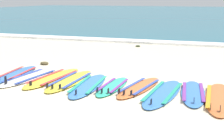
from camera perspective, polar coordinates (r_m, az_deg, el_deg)
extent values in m
plane|color=beige|center=(8.68, -1.44, -2.25)|extent=(80.00, 80.00, 0.00)
cube|color=#23667A|center=(45.43, 15.48, 9.31)|extent=(80.00, 60.00, 0.10)
cube|color=white|center=(16.17, 8.39, 4.69)|extent=(80.00, 0.94, 0.11)
ellipsoid|color=#3875CC|center=(9.92, -16.13, -0.67)|extent=(0.84, 2.37, 0.07)
cube|color=#D13838|center=(10.01, -17.20, -0.38)|extent=(0.27, 1.62, 0.01)
cube|color=#D13838|center=(9.81, -15.08, -0.50)|extent=(0.27, 1.62, 0.01)
cube|color=black|center=(9.11, -17.79, -1.34)|extent=(0.02, 0.09, 0.11)
ellipsoid|color=white|center=(9.43, -13.91, -1.20)|extent=(0.82, 2.46, 0.07)
cube|color=#334CB2|center=(9.56, -14.95, -0.83)|extent=(0.24, 1.69, 0.01)
cube|color=#334CB2|center=(9.29, -12.87, -1.09)|extent=(0.24, 1.69, 0.01)
cube|color=black|center=(8.72, -17.73, -1.94)|extent=(0.02, 0.09, 0.11)
ellipsoid|color=yellow|center=(9.22, -10.06, -1.34)|extent=(0.82, 2.59, 0.07)
cube|color=#D13838|center=(9.33, -11.25, -0.96)|extent=(0.22, 1.79, 0.01)
cube|color=#D13838|center=(9.09, -8.86, -1.23)|extent=(0.22, 1.79, 0.01)
cube|color=black|center=(8.41, -13.77, -2.22)|extent=(0.02, 0.09, 0.11)
ellipsoid|color=yellow|center=(8.85, -7.18, -1.83)|extent=(0.63, 2.48, 0.07)
cube|color=#334CB2|center=(8.93, -8.47, -1.46)|extent=(0.10, 1.73, 0.01)
cube|color=#334CB2|center=(8.74, -5.87, -1.69)|extent=(0.10, 1.73, 0.01)
cube|color=black|center=(8.00, -10.20, -2.81)|extent=(0.01, 0.09, 0.11)
cube|color=black|center=(8.13, -11.04, -2.60)|extent=(0.01, 0.09, 0.11)
cube|color=black|center=(7.97, -8.91, -2.82)|extent=(0.01, 0.09, 0.11)
ellipsoid|color=#3875CC|center=(8.36, -4.04, -2.61)|extent=(0.86, 2.48, 0.07)
cube|color=teal|center=(8.41, -5.47, -2.25)|extent=(0.26, 1.70, 0.01)
cube|color=teal|center=(8.29, -2.60, -2.43)|extent=(0.26, 1.70, 0.01)
cube|color=black|center=(7.47, -6.19, -3.78)|extent=(0.02, 0.09, 0.11)
ellipsoid|color=#2DB793|center=(8.23, 0.13, -2.81)|extent=(0.49, 1.95, 0.07)
cube|color=purple|center=(8.28, -1.01, -2.43)|extent=(0.07, 1.36, 0.01)
cube|color=purple|center=(8.17, 1.30, -2.64)|extent=(0.07, 1.36, 0.01)
cube|color=black|center=(7.52, -1.76, -3.59)|extent=(0.01, 0.09, 0.11)
cube|color=black|center=(7.62, -2.54, -3.38)|extent=(0.01, 0.09, 0.11)
cube|color=black|center=(7.53, -0.64, -3.57)|extent=(0.01, 0.09, 0.11)
ellipsoid|color=orange|center=(8.18, 4.71, -2.96)|extent=(0.89, 2.26, 0.07)
cube|color=#334CB2|center=(8.25, 3.44, -2.52)|extent=(0.32, 1.54, 0.01)
cube|color=#334CB2|center=(8.09, 6.00, -2.85)|extent=(0.32, 1.54, 0.01)
cube|color=black|center=(7.40, 2.05, -3.86)|extent=(0.03, 0.09, 0.11)
cube|color=black|center=(7.52, 1.22, -3.60)|extent=(0.03, 0.09, 0.11)
cube|color=black|center=(7.39, 3.32, -3.90)|extent=(0.03, 0.09, 0.11)
ellipsoid|color=#3875CC|center=(7.76, 8.74, -3.92)|extent=(0.79, 2.56, 0.07)
cube|color=teal|center=(7.80, 7.13, -3.47)|extent=(0.20, 1.77, 0.01)
cube|color=teal|center=(7.70, 10.39, -3.80)|extent=(0.20, 1.77, 0.01)
cube|color=black|center=(6.82, 6.74, -5.38)|extent=(0.02, 0.09, 0.11)
ellipsoid|color=#3875CC|center=(7.91, 13.71, -3.82)|extent=(0.81, 2.27, 0.07)
cube|color=purple|center=(7.90, 12.28, -3.47)|extent=(0.26, 1.55, 0.01)
cube|color=purple|center=(7.91, 15.18, -3.59)|extent=(0.26, 1.55, 0.01)
cube|color=black|center=(7.06, 13.87, -5.05)|extent=(0.02, 0.09, 0.11)
ellipsoid|color=orange|center=(7.67, 17.94, -4.59)|extent=(0.73, 2.58, 0.07)
cube|color=gold|center=(7.66, 16.23, -4.19)|extent=(0.15, 1.80, 0.01)
cube|color=black|center=(6.69, 18.05, -6.29)|extent=(0.01, 0.09, 0.11)
cube|color=black|center=(6.74, 16.55, -6.03)|extent=(0.01, 0.09, 0.11)
ellipsoid|color=#4C4228|center=(11.22, -11.50, 1.15)|extent=(0.29, 0.23, 0.10)
ellipsoid|color=#2D381E|center=(14.98, 4.45, 4.12)|extent=(0.22, 0.17, 0.08)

